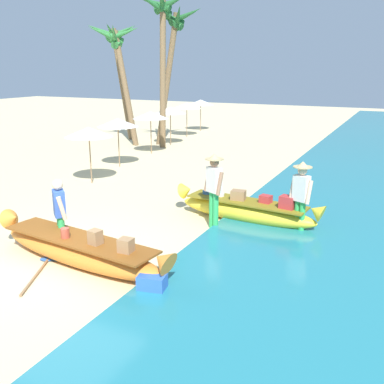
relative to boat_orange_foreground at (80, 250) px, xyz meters
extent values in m
plane|color=beige|center=(-0.49, 0.07, -0.31)|extent=(80.00, 80.00, 0.00)
ellipsoid|color=orange|center=(-0.01, 0.00, -0.04)|extent=(4.29, 1.26, 0.55)
cone|color=orange|center=(-2.06, 0.25, 0.28)|extent=(0.47, 0.51, 0.53)
cone|color=orange|center=(2.04, -0.24, 0.28)|extent=(0.47, 0.51, 0.53)
cube|color=brown|center=(-0.01, 0.00, 0.23)|extent=(3.62, 1.20, 0.04)
cube|color=#9E754C|center=(1.22, -0.15, 0.37)|extent=(0.26, 0.25, 0.28)
cube|color=#9E754C|center=(0.48, -0.09, 0.38)|extent=(0.25, 0.24, 0.30)
cylinder|color=#B74C38|center=(-0.26, -0.09, 0.34)|extent=(0.17, 0.17, 0.22)
ellipsoid|color=yellow|center=(2.13, 3.89, -0.05)|extent=(3.73, 1.06, 0.54)
cone|color=yellow|center=(0.35, 4.06, 0.27)|extent=(0.45, 0.47, 0.50)
cone|color=yellow|center=(3.91, 3.72, 0.27)|extent=(0.45, 0.47, 0.50)
cube|color=olive|center=(2.13, 3.89, 0.22)|extent=(3.15, 1.02, 0.04)
cube|color=#B73333|center=(3.22, 3.75, 0.38)|extent=(0.40, 0.34, 0.32)
cube|color=#B73333|center=(2.61, 3.96, 0.33)|extent=(0.32, 0.28, 0.21)
cube|color=#9E754C|center=(1.91, 3.90, 0.36)|extent=(0.38, 0.31, 0.26)
cylinder|color=silver|center=(1.37, 4.01, 0.27)|extent=(0.21, 0.21, 0.10)
cylinder|color=#386699|center=(0.96, 4.08, 0.27)|extent=(0.25, 0.25, 0.10)
cylinder|color=green|center=(1.63, 3.08, 0.15)|extent=(0.14, 0.14, 0.92)
cylinder|color=green|center=(1.50, 3.15, 0.15)|extent=(0.14, 0.14, 0.92)
cube|color=silver|center=(1.57, 3.12, 0.91)|extent=(0.42, 0.36, 0.61)
cylinder|color=#9E7051|center=(1.76, 2.99, 0.86)|extent=(0.17, 0.22, 0.56)
cylinder|color=#9E7051|center=(1.35, 3.20, 0.86)|extent=(0.17, 0.22, 0.56)
sphere|color=#9E7051|center=(1.57, 3.12, 1.34)|extent=(0.22, 0.22, 0.22)
cylinder|color=tan|center=(1.57, 3.12, 1.42)|extent=(0.44, 0.44, 0.02)
cone|color=tan|center=(1.57, 3.12, 1.49)|extent=(0.26, 0.26, 0.12)
cylinder|color=green|center=(-0.85, 0.43, 0.09)|extent=(0.14, 0.14, 0.80)
cylinder|color=green|center=(-0.74, 0.34, 0.09)|extent=(0.14, 0.14, 0.80)
cube|color=#3356B2|center=(-0.80, 0.38, 0.77)|extent=(0.42, 0.40, 0.56)
cylinder|color=beige|center=(-0.96, 0.55, 0.72)|extent=(0.19, 0.20, 0.51)
cylinder|color=beige|center=(-0.61, 0.25, 0.72)|extent=(0.19, 0.20, 0.51)
sphere|color=beige|center=(-0.80, 0.38, 1.16)|extent=(0.22, 0.22, 0.22)
cylinder|color=green|center=(3.60, 3.65, 0.09)|extent=(0.14, 0.14, 0.81)
cylinder|color=green|center=(3.47, 3.70, 0.09)|extent=(0.14, 0.14, 0.81)
cube|color=silver|center=(3.53, 3.67, 0.80)|extent=(0.42, 0.34, 0.61)
cylinder|color=beige|center=(3.74, 3.57, 0.75)|extent=(0.16, 0.22, 0.56)
cylinder|color=beige|center=(3.31, 3.74, 0.75)|extent=(0.16, 0.22, 0.56)
sphere|color=beige|center=(3.53, 3.67, 1.22)|extent=(0.22, 0.22, 0.22)
cylinder|color=tan|center=(3.53, 3.67, 1.30)|extent=(0.44, 0.44, 0.02)
cone|color=tan|center=(3.53, 3.67, 1.37)|extent=(0.26, 0.26, 0.12)
cylinder|color=#8E6B47|center=(-3.92, 5.35, 0.64)|extent=(0.04, 0.04, 1.90)
cone|color=silver|center=(-3.92, 5.35, 1.44)|extent=(1.60, 1.60, 0.32)
cylinder|color=#8E6B47|center=(-4.55, 7.91, 0.64)|extent=(0.04, 0.04, 1.90)
cone|color=silver|center=(-4.55, 7.91, 1.44)|extent=(1.60, 1.60, 0.32)
cylinder|color=#8E6B47|center=(-4.86, 10.89, 0.64)|extent=(0.04, 0.04, 1.90)
cone|color=silver|center=(-4.86, 10.89, 1.44)|extent=(1.60, 1.60, 0.32)
cylinder|color=#8E6B47|center=(-5.19, 13.35, 0.64)|extent=(0.04, 0.04, 1.90)
cone|color=silver|center=(-5.19, 13.35, 1.44)|extent=(1.60, 1.60, 0.32)
cylinder|color=#8E6B47|center=(-5.68, 16.17, 0.64)|extent=(0.04, 0.04, 1.90)
cone|color=silver|center=(-5.68, 16.17, 1.44)|extent=(1.60, 1.60, 0.32)
cylinder|color=#8E6B47|center=(-5.99, 18.69, 0.64)|extent=(0.04, 0.04, 1.90)
cone|color=silver|center=(-5.99, 18.69, 1.44)|extent=(1.60, 1.60, 0.32)
cylinder|color=brown|center=(-5.13, 12.53, 3.09)|extent=(0.42, 0.28, 6.81)
cone|color=#23602D|center=(-4.54, 12.49, 6.31)|extent=(1.94, 0.52, 0.97)
cone|color=#23602D|center=(-4.87, 12.87, 6.36)|extent=(1.03, 1.43, 0.81)
cone|color=#23602D|center=(-5.28, 12.85, 6.37)|extent=(1.14, 1.39, 0.78)
cone|color=#23602D|center=(-5.53, 12.49, 6.34)|extent=(1.79, 0.54, 0.87)
cone|color=#23602D|center=(-5.32, 12.06, 6.24)|extent=(1.24, 1.89, 1.15)
cone|color=#23602D|center=(-4.84, 12.07, 6.33)|extent=(1.13, 1.86, 0.92)
cylinder|color=brown|center=(-5.30, 13.27, 2.83)|extent=(1.38, 0.28, 6.33)
cone|color=#23602D|center=(-4.28, 13.26, 5.81)|extent=(1.74, 0.41, 0.89)
cone|color=#23602D|center=(-4.54, 13.64, 5.80)|extent=(1.10, 1.54, 0.89)
cone|color=#23602D|center=(-4.96, 13.60, 5.76)|extent=(1.08, 1.40, 1.00)
cone|color=#23602D|center=(-5.20, 13.30, 5.71)|extent=(1.63, 0.48, 1.12)
cone|color=#23602D|center=(-5.03, 12.92, 5.79)|extent=(1.30, 1.51, 0.95)
cone|color=#23602D|center=(-4.48, 12.88, 5.71)|extent=(1.26, 1.58, 1.13)
cylinder|color=brown|center=(-8.46, 14.01, 2.57)|extent=(1.15, 0.28, 5.80)
cone|color=#337F3D|center=(-8.40, 14.03, 5.28)|extent=(1.87, 0.44, 0.94)
cone|color=#337F3D|center=(-8.66, 14.42, 5.30)|extent=(1.19, 1.69, 0.86)
cone|color=#337F3D|center=(-9.20, 14.41, 5.21)|extent=(1.37, 1.65, 1.12)
cone|color=#337F3D|center=(-9.43, 14.04, 5.22)|extent=(1.92, 0.47, 1.10)
cone|color=#337F3D|center=(-9.17, 13.58, 5.27)|extent=(1.30, 1.77, 0.94)
cone|color=#337F3D|center=(-8.70, 13.53, 5.26)|extent=(1.06, 1.90, 0.97)
cylinder|color=brown|center=(-7.24, 12.50, 2.45)|extent=(1.26, 0.28, 5.57)
cone|color=#337F3D|center=(-7.27, 12.53, 5.07)|extent=(1.75, 0.48, 0.83)
cone|color=#337F3D|center=(-7.58, 12.87, 5.09)|extent=(0.92, 1.51, 0.76)
cone|color=#337F3D|center=(-7.97, 12.95, 4.94)|extent=(1.16, 1.77, 1.17)
cone|color=#337F3D|center=(-8.19, 12.55, 4.92)|extent=(1.62, 0.54, 1.18)
cone|color=#337F3D|center=(-7.99, 12.07, 5.03)|extent=(1.25, 1.75, 0.96)
cone|color=#337F3D|center=(-7.47, 12.07, 4.94)|extent=(1.23, 1.72, 1.17)
cube|color=blue|center=(1.90, -0.38, -0.14)|extent=(0.53, 0.42, 0.35)
cylinder|color=#8E6B47|center=(-0.40, -0.81, -0.28)|extent=(0.70, 1.40, 0.05)
ellipsoid|color=#2D60B7|center=(-0.73, -0.12, -0.28)|extent=(0.41, 0.34, 0.03)
camera|label=1|loc=(5.59, -6.39, 3.51)|focal=41.55mm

